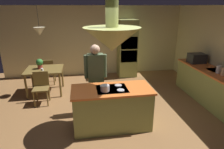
{
  "coord_description": "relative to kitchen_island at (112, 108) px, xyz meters",
  "views": [
    {
      "loc": [
        -0.6,
        -3.89,
        2.53
      ],
      "look_at": [
        0.1,
        0.4,
        1.0
      ],
      "focal_mm": 31.41,
      "sensor_mm": 36.0,
      "label": 1
    }
  ],
  "objects": [
    {
      "name": "ground",
      "position": [
        0.0,
        0.2,
        -0.46
      ],
      "size": [
        8.16,
        8.16,
        0.0
      ],
      "primitive_type": "plane",
      "color": "olive"
    },
    {
      "name": "kitchen_island",
      "position": [
        0.0,
        0.0,
        0.0
      ],
      "size": [
        1.69,
        0.79,
        0.92
      ],
      "color": "#8C934C",
      "rests_on": "ground"
    },
    {
      "name": "cup_on_table",
      "position": [
        -1.71,
        1.87,
        0.35
      ],
      "size": [
        0.07,
        0.07,
        0.09
      ],
      "primitive_type": "cylinder",
      "color": "white",
      "rests_on": "dining_table"
    },
    {
      "name": "counter_run_right",
      "position": [
        2.84,
        0.8,
        0.0
      ],
      "size": [
        0.73,
        2.5,
        0.9
      ],
      "color": "#8C934C",
      "rests_on": "ground"
    },
    {
      "name": "dining_table",
      "position": [
        -1.7,
        2.1,
        0.2
      ],
      "size": [
        1.06,
        0.91,
        0.76
      ],
      "color": "brown",
      "rests_on": "ground"
    },
    {
      "name": "canister_tea",
      "position": [
        2.84,
        0.55,
        0.55
      ],
      "size": [
        0.12,
        0.12,
        0.2
      ],
      "primitive_type": "cylinder",
      "color": "silver",
      "rests_on": "counter_run_right"
    },
    {
      "name": "oven_tower",
      "position": [
        1.1,
        3.24,
        0.58
      ],
      "size": [
        0.66,
        0.62,
        2.08
      ],
      "color": "#8C934C",
      "rests_on": "ground"
    },
    {
      "name": "potted_plant_on_table",
      "position": [
        -1.81,
        2.15,
        0.47
      ],
      "size": [
        0.2,
        0.2,
        0.3
      ],
      "color": "#99382D",
      "rests_on": "dining_table"
    },
    {
      "name": "range_hood",
      "position": [
        0.0,
        0.0,
        1.5
      ],
      "size": [
        1.1,
        1.1,
        1.0
      ],
      "color": "#8C934C"
    },
    {
      "name": "microwave_on_counter",
      "position": [
        2.84,
        1.54,
        0.59
      ],
      "size": [
        0.46,
        0.36,
        0.28
      ],
      "primitive_type": "cube",
      "color": "#232326",
      "rests_on": "counter_run_right"
    },
    {
      "name": "chair_by_back_wall",
      "position": [
        -1.7,
        2.78,
        0.05
      ],
      "size": [
        0.4,
        0.4,
        0.87
      ],
      "rotation": [
        0.0,
        0.0,
        3.14
      ],
      "color": "brown",
      "rests_on": "ground"
    },
    {
      "name": "cooking_pot_on_cooktop",
      "position": [
        -0.16,
        -0.13,
        0.53
      ],
      "size": [
        0.18,
        0.18,
        0.12
      ],
      "primitive_type": "cylinder",
      "color": "#B2B2B7",
      "rests_on": "kitchen_island"
    },
    {
      "name": "wall_back",
      "position": [
        0.0,
        3.65,
        0.82
      ],
      "size": [
        6.8,
        0.1,
        2.55
      ],
      "primitive_type": "cube",
      "color": "beige",
      "rests_on": "ground"
    },
    {
      "name": "pendant_light_over_table",
      "position": [
        -1.7,
        2.1,
        1.41
      ],
      "size": [
        0.32,
        0.32,
        0.82
      ],
      "color": "beige"
    },
    {
      "name": "chair_facing_island",
      "position": [
        -1.7,
        1.42,
        0.05
      ],
      "size": [
        0.4,
        0.4,
        0.87
      ],
      "color": "brown",
      "rests_on": "ground"
    },
    {
      "name": "person_at_island",
      "position": [
        -0.28,
        0.66,
        0.53
      ],
      "size": [
        0.53,
        0.23,
        1.71
      ],
      "color": "tan",
      "rests_on": "ground"
    },
    {
      "name": "canister_sugar",
      "position": [
        2.84,
        0.37,
        0.54
      ],
      "size": [
        0.11,
        0.11,
        0.18
      ],
      "primitive_type": "cylinder",
      "color": "#E0B78C",
      "rests_on": "counter_run_right"
    }
  ]
}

